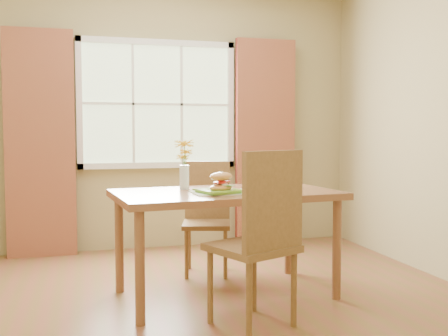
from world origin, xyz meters
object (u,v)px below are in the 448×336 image
at_px(croissant_sandwich, 221,182).
at_px(water_glass, 257,183).
at_px(chair_near, 262,232).
at_px(chair_far, 207,212).
at_px(dining_table, 226,202).
at_px(flower_vase, 184,159).

bearing_deg(croissant_sandwich, water_glass, -3.28).
height_order(chair_near, croissant_sandwich, chair_near).
xyz_separation_m(chair_far, water_glass, (0.20, -0.76, 0.31)).
xyz_separation_m(dining_table, flower_vase, (-0.27, 0.20, 0.31)).
xyz_separation_m(chair_near, water_glass, (0.18, 0.65, 0.23)).
relative_size(chair_far, water_glass, 8.15).
xyz_separation_m(croissant_sandwich, flower_vase, (-0.19, 0.35, 0.14)).
relative_size(dining_table, flower_vase, 4.49).
relative_size(chair_far, flower_vase, 2.54).
bearing_deg(chair_near, water_glass, 50.59).
bearing_deg(chair_far, water_glass, -60.13).
height_order(dining_table, croissant_sandwich, croissant_sandwich).
relative_size(chair_near, water_glass, 9.44).
bearing_deg(chair_near, flower_vase, 85.33).
height_order(dining_table, chair_far, chair_far).
relative_size(chair_far, croissant_sandwich, 4.51).
bearing_deg(croissant_sandwich, chair_near, -99.41).
height_order(dining_table, water_glass, water_glass).
height_order(dining_table, flower_vase, flower_vase).
xyz_separation_m(water_glass, flower_vase, (-0.49, 0.26, 0.17)).
distance_m(dining_table, chair_near, 0.72).
bearing_deg(dining_table, croissant_sandwich, -121.81).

